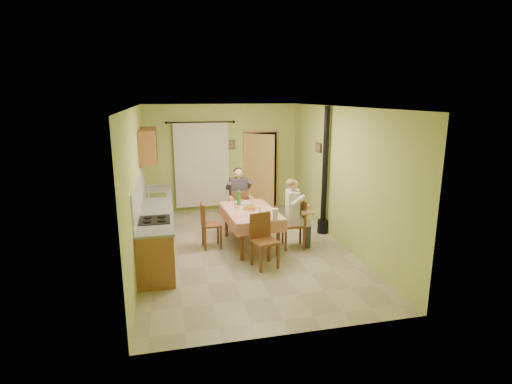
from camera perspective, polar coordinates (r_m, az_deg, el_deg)
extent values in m
cube|color=tan|center=(8.09, -1.59, -8.20)|extent=(4.00, 6.00, 0.01)
cube|color=#BCCE6A|center=(10.59, -4.83, 4.84)|extent=(4.00, 0.04, 2.80)
cube|color=#BCCE6A|center=(4.88, 5.26, -5.65)|extent=(4.00, 0.04, 2.80)
cube|color=#BCCE6A|center=(7.56, -16.69, 0.78)|extent=(0.04, 6.00, 2.80)
cube|color=#BCCE6A|center=(8.30, 12.03, 2.15)|extent=(0.04, 6.00, 2.80)
cube|color=white|center=(7.52, -1.73, 12.04)|extent=(4.00, 6.00, 0.04)
cube|color=brown|center=(8.19, -13.97, -5.07)|extent=(0.60, 3.60, 0.88)
cube|color=gray|center=(8.05, -14.15, -1.96)|extent=(0.64, 3.64, 0.04)
cube|color=white|center=(7.99, -16.33, 0.21)|extent=(0.02, 3.60, 0.66)
cube|color=silver|center=(8.82, -14.07, -0.51)|extent=(0.42, 0.42, 0.03)
cube|color=black|center=(7.09, -14.29, -3.89)|extent=(0.52, 0.56, 0.02)
cube|color=black|center=(7.24, -11.71, -7.36)|extent=(0.01, 0.55, 0.55)
cube|color=brown|center=(9.14, -15.15, 6.51)|extent=(0.35, 1.40, 0.70)
cylinder|color=black|center=(10.31, -7.91, 9.84)|extent=(1.70, 0.04, 0.04)
cube|color=silver|center=(10.46, -7.72, 3.82)|extent=(1.40, 0.06, 2.20)
cube|color=black|center=(10.84, 0.74, 3.10)|extent=(0.84, 0.03, 2.06)
cube|color=tan|center=(10.73, -1.59, 2.99)|extent=(0.06, 0.06, 2.12)
cube|color=tan|center=(10.93, 3.05, 3.18)|extent=(0.06, 0.06, 2.12)
cube|color=tan|center=(10.68, 0.77, 8.69)|extent=(0.96, 0.06, 0.06)
cube|color=tan|center=(10.54, 0.58, 2.75)|extent=(0.65, 0.56, 2.04)
cube|color=tan|center=(8.05, -0.79, -2.73)|extent=(1.07, 1.68, 0.04)
cube|color=tan|center=(7.34, 0.92, -5.26)|extent=(0.97, 0.08, 0.22)
cube|color=tan|center=(8.83, -2.21, -2.00)|extent=(0.97, 0.08, 0.22)
cube|color=tan|center=(7.97, -4.17, -3.76)|extent=(0.12, 1.62, 0.22)
cube|color=tan|center=(8.22, 2.48, -3.20)|extent=(0.12, 1.62, 0.22)
cylinder|color=white|center=(8.66, -2.16, -1.37)|extent=(0.25, 0.25, 0.02)
ellipsoid|color=#CC7233|center=(8.65, -2.17, -1.23)|extent=(0.12, 0.12, 0.05)
cylinder|color=white|center=(7.49, 0.63, -3.75)|extent=(0.25, 0.25, 0.02)
ellipsoid|color=#CC7233|center=(7.49, 0.63, -3.59)|extent=(0.12, 0.12, 0.05)
cylinder|color=white|center=(7.81, 1.63, -3.03)|extent=(0.25, 0.25, 0.02)
ellipsoid|color=#CC7233|center=(7.81, 1.63, -2.88)|extent=(0.12, 0.12, 0.05)
cylinder|color=white|center=(8.15, -2.76, -2.33)|extent=(0.25, 0.25, 0.02)
ellipsoid|color=#CC7233|center=(8.14, -2.76, -2.19)|extent=(0.12, 0.12, 0.05)
cylinder|color=#F0A441|center=(8.08, -0.89, -2.23)|extent=(0.26, 0.26, 0.08)
cylinder|color=white|center=(7.54, 0.33, -3.65)|extent=(0.28, 0.28, 0.02)
cube|color=tan|center=(7.54, 0.24, -3.47)|extent=(0.04, 0.06, 0.03)
cube|color=tan|center=(7.50, 0.75, -3.56)|extent=(0.07, 0.07, 0.03)
cube|color=tan|center=(7.53, 0.22, -3.49)|extent=(0.07, 0.07, 0.03)
cube|color=tan|center=(7.55, 0.38, -3.46)|extent=(0.07, 0.05, 0.03)
cylinder|color=silver|center=(7.95, 0.50, -2.41)|extent=(0.07, 0.07, 0.10)
cylinder|color=silver|center=(8.36, -0.56, -1.62)|extent=(0.07, 0.07, 0.10)
cylinder|color=white|center=(7.35, 2.77, -3.21)|extent=(0.11, 0.11, 0.22)
cylinder|color=silver|center=(7.34, 2.77, -2.98)|extent=(0.02, 0.02, 0.30)
cube|color=brown|center=(9.19, -2.46, -2.36)|extent=(0.39, 0.39, 0.04)
cube|color=brown|center=(8.96, -2.25, -1.21)|extent=(0.38, 0.05, 0.43)
cube|color=brown|center=(7.14, 1.28, -7.10)|extent=(0.50, 0.50, 0.04)
cube|color=brown|center=(7.21, 0.59, -4.74)|extent=(0.41, 0.14, 0.47)
cube|color=brown|center=(8.08, 5.37, -4.67)|extent=(0.48, 0.48, 0.04)
cube|color=brown|center=(8.04, 6.77, -2.82)|extent=(0.09, 0.43, 0.49)
cube|color=brown|center=(8.10, -6.38, -4.65)|extent=(0.40, 0.40, 0.04)
cube|color=brown|center=(8.00, -7.61, -3.14)|extent=(0.06, 0.38, 0.43)
cube|color=#38333D|center=(9.07, -2.33, -2.04)|extent=(0.37, 0.41, 0.16)
cube|color=#38333D|center=(9.11, -2.53, 0.29)|extent=(0.41, 0.23, 0.54)
sphere|color=tan|center=(9.01, -2.54, 2.69)|extent=(0.21, 0.21, 0.21)
ellipsoid|color=black|center=(9.04, -2.60, 2.99)|extent=(0.21, 0.21, 0.16)
cube|color=silver|center=(8.07, 6.08, -4.10)|extent=(0.44, 0.40, 0.16)
cube|color=silver|center=(7.95, 5.23, -1.73)|extent=(0.27, 0.42, 0.54)
sphere|color=tan|center=(7.86, 5.36, 1.02)|extent=(0.21, 0.21, 0.21)
ellipsoid|color=olive|center=(7.84, 5.08, 1.29)|extent=(0.21, 0.21, 0.16)
cylinder|color=black|center=(8.79, 9.82, 2.89)|extent=(0.12, 0.12, 2.80)
cylinder|color=black|center=(9.11, 9.50, -4.86)|extent=(0.24, 0.24, 0.30)
cube|color=black|center=(10.55, -3.49, 6.75)|extent=(0.19, 0.03, 0.23)
cube|color=brown|center=(9.30, 8.91, 6.31)|extent=(0.03, 0.31, 0.21)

